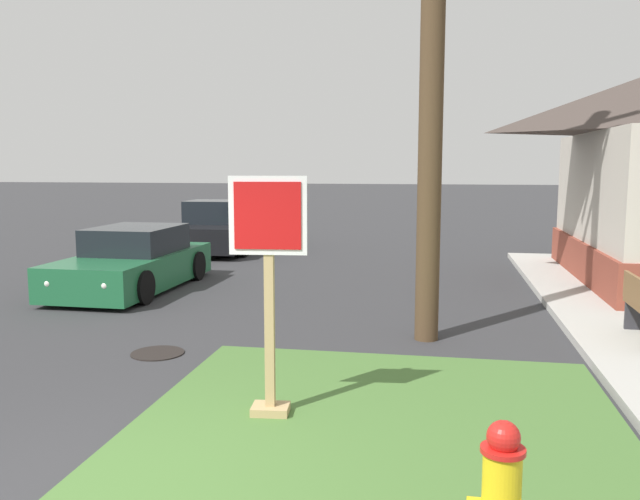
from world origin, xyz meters
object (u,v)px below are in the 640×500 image
Objects in this scene: utility_pole at (433,1)px; pickup_truck_black at (225,229)px; stop_sign at (269,299)px; manhole_cover at (158,353)px; parked_sedan_green at (133,262)px.

pickup_truck_black is at bearing 123.77° from utility_pole.
stop_sign is at bearing -113.38° from utility_pole.
manhole_cover is 4.84m from parked_sedan_green.
parked_sedan_green is 6.20m from pickup_truck_black.
utility_pole is at bearing -25.63° from parked_sedan_green.
stop_sign is at bearing -69.62° from pickup_truck_black.
parked_sedan_green is at bearing 154.37° from utility_pole.
pickup_truck_black reaches higher than parked_sedan_green.
stop_sign is 3.30× the size of manhole_cover.
utility_pole is at bearing 21.34° from manhole_cover.
parked_sedan_green is at bearing 119.57° from manhole_cover.
parked_sedan_green is 0.46× the size of utility_pole.
utility_pole is (6.03, -9.01, 4.06)m from pickup_truck_black.
parked_sedan_green is 7.71m from utility_pole.
stop_sign reaches higher than manhole_cover.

